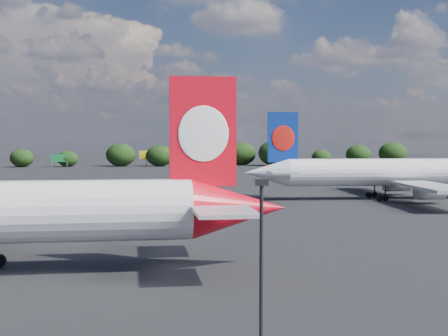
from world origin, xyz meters
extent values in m
plane|color=black|center=(0.00, 60.00, 0.00)|extent=(500.00, 500.00, 0.00)
cone|color=red|center=(16.28, 5.27, 4.99)|extent=(7.98, 4.99, 4.99)
cube|color=red|center=(13.29, 5.26, 11.37)|extent=(5.49, 0.50, 8.98)
ellipsoid|color=white|center=(13.29, 4.96, 11.19)|extent=(4.19, 0.20, 4.59)
ellipsoid|color=white|center=(13.29, 5.56, 11.19)|extent=(4.19, 0.20, 4.59)
cube|color=#ADAFB5|center=(14.29, -0.22, 5.39)|extent=(4.49, 5.99, 0.30)
cube|color=#ADAFB5|center=(14.28, 10.75, 5.39)|extent=(4.49, 5.99, 0.30)
cylinder|color=silver|center=(51.47, 56.33, 4.72)|extent=(36.07, 6.94, 4.72)
cone|color=silver|center=(29.82, 57.68, 4.72)|extent=(7.83, 5.18, 4.72)
cube|color=navy|center=(32.64, 57.51, 10.75)|extent=(5.21, 0.79, 8.49)
ellipsoid|color=red|center=(32.62, 57.22, 10.58)|extent=(3.97, 0.44, 4.34)
ellipsoid|color=red|center=(32.66, 57.79, 10.58)|extent=(3.97, 0.44, 4.34)
cube|color=#ADAFB5|center=(31.38, 52.39, 5.09)|extent=(4.59, 5.91, 0.28)
cube|color=#ADAFB5|center=(32.02, 62.74, 5.09)|extent=(4.59, 5.91, 0.28)
cube|color=#ADAFB5|center=(52.59, 43.97, 3.21)|extent=(7.30, 19.21, 0.52)
cube|color=#ADAFB5|center=(54.12, 68.45, 3.21)|extent=(7.30, 19.21, 0.52)
cylinder|color=#ADAFB5|center=(54.77, 48.56, 1.98)|extent=(4.87, 2.84, 2.55)
cube|color=#ADAFB5|center=(54.77, 48.56, 2.64)|extent=(2.09, 0.41, 1.13)
cylinder|color=#ADAFB5|center=(55.71, 63.62, 1.98)|extent=(4.87, 2.84, 2.55)
cube|color=#ADAFB5|center=(55.71, 63.62, 2.64)|extent=(2.09, 0.41, 1.13)
cylinder|color=black|center=(49.41, 53.62, 1.42)|extent=(0.28, 0.28, 2.36)
cylinder|color=black|center=(49.41, 53.62, 0.52)|extent=(1.06, 0.49, 1.04)
cylinder|color=black|center=(48.38, 53.69, 0.52)|extent=(1.06, 0.49, 1.04)
cylinder|color=black|center=(49.77, 59.27, 1.42)|extent=(0.28, 0.28, 2.36)
cylinder|color=black|center=(49.77, 59.27, 0.52)|extent=(1.06, 0.49, 1.04)
cylinder|color=black|center=(48.73, 59.34, 0.52)|extent=(1.06, 0.49, 1.04)
cylinder|color=black|center=(13.05, -19.67, 4.45)|extent=(0.16, 0.16, 8.90)
cube|color=black|center=(13.05, -19.67, 9.05)|extent=(0.55, 0.30, 0.28)
cube|color=#15692E|center=(-18.00, 176.00, 3.20)|extent=(6.00, 0.30, 2.60)
cylinder|color=gray|center=(-20.50, 176.00, 1.00)|extent=(0.20, 0.20, 2.00)
cylinder|color=gray|center=(-15.50, 176.00, 1.00)|extent=(0.20, 0.20, 2.00)
cube|color=yellow|center=(12.00, 182.00, 4.00)|extent=(5.00, 0.30, 3.00)
cylinder|color=gray|center=(12.00, 182.00, 1.25)|extent=(0.30, 0.30, 2.50)
ellipsoid|color=black|center=(-31.20, 179.47, 3.18)|extent=(8.27, 7.00, 6.36)
ellipsoid|color=black|center=(-15.53, 178.81, 2.85)|extent=(7.41, 6.27, 5.70)
ellipsoid|color=black|center=(2.89, 180.11, 4.09)|extent=(10.63, 9.00, 8.18)
ellipsoid|color=black|center=(16.70, 178.26, 3.82)|extent=(9.93, 8.40, 7.64)
ellipsoid|color=black|center=(31.45, 177.13, 3.43)|extent=(8.92, 7.55, 6.86)
ellipsoid|color=black|center=(47.35, 183.45, 4.21)|extent=(10.94, 9.26, 8.42)
ellipsoid|color=black|center=(58.33, 176.14, 4.67)|extent=(12.13, 10.26, 9.33)
ellipsoid|color=black|center=(77.45, 181.12, 2.84)|extent=(7.38, 6.24, 5.68)
ellipsoid|color=black|center=(92.87, 183.57, 3.74)|extent=(9.73, 8.23, 7.48)
ellipsoid|color=black|center=(106.13, 181.94, 4.25)|extent=(11.04, 9.34, 8.49)
camera|label=1|loc=(7.70, -45.60, 11.05)|focal=50.00mm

